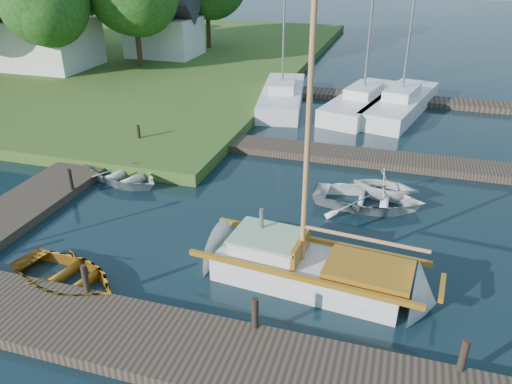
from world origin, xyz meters
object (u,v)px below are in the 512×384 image
(tender_a, at_px, (123,172))
(tender_c, at_px, (369,196))
(mooring_post_3, at_px, (463,355))
(mooring_post_1, at_px, (85,279))
(marina_boat_0, at_px, (282,95))
(marina_boat_2, at_px, (401,102))
(tender_d, at_px, (386,183))
(sailboat, at_px, (314,272))
(mooring_post_5, at_px, (139,134))
(marina_boat_1, at_px, (363,101))
(house_c, at_px, (164,27))
(mooring_post_2, at_px, (255,313))
(dinghy, at_px, (64,273))
(house_a, at_px, (44,30))
(mooring_post_4, at_px, (70,179))

(tender_a, height_order, tender_c, tender_c)
(mooring_post_3, xyz_separation_m, tender_c, (-2.61, 7.37, -0.30))
(mooring_post_1, xyz_separation_m, tender_a, (-2.95, 6.75, -0.33))
(marina_boat_0, distance_m, marina_boat_2, 6.54)
(mooring_post_3, bearing_deg, tender_d, 104.43)
(tender_c, height_order, marina_boat_0, marina_boat_0)
(sailboat, distance_m, tender_a, 9.39)
(mooring_post_3, xyz_separation_m, mooring_post_5, (-13.00, 10.00, 0.00))
(tender_c, height_order, marina_boat_1, marina_boat_1)
(mooring_post_5, height_order, house_c, house_c)
(mooring_post_2, relative_size, house_c, 0.15)
(tender_d, bearing_deg, mooring_post_3, -159.01)
(sailboat, height_order, marina_boat_2, marina_boat_2)
(dinghy, height_order, marina_boat_0, marina_boat_0)
(sailboat, distance_m, dinghy, 6.74)
(mooring_post_5, bearing_deg, mooring_post_3, -37.57)
(sailboat, distance_m, tender_d, 5.85)
(tender_a, height_order, marina_boat_0, marina_boat_0)
(marina_boat_2, bearing_deg, sailboat, -172.20)
(marina_boat_0, bearing_deg, dinghy, 165.63)
(mooring_post_3, distance_m, mooring_post_5, 16.40)
(mooring_post_2, height_order, dinghy, mooring_post_2)
(marina_boat_1, height_order, house_a, marina_boat_1)
(mooring_post_1, distance_m, marina_boat_1, 19.31)
(mooring_post_5, bearing_deg, mooring_post_1, -68.20)
(mooring_post_3, distance_m, tender_d, 8.40)
(mooring_post_3, height_order, house_a, house_a)
(mooring_post_1, relative_size, sailboat, 0.08)
(mooring_post_2, distance_m, mooring_post_3, 4.50)
(marina_boat_0, height_order, house_c, marina_boat_0)
(house_c, bearing_deg, tender_d, -46.50)
(tender_a, relative_size, tender_c, 0.95)
(mooring_post_2, bearing_deg, mooring_post_3, 0.00)
(mooring_post_2, distance_m, marina_boat_0, 18.91)
(dinghy, xyz_separation_m, house_c, (-9.99, 26.57, 2.23))
(mooring_post_4, distance_m, house_c, 23.16)
(marina_boat_1, height_order, marina_boat_2, marina_boat_2)
(mooring_post_5, distance_m, tender_d, 11.07)
(mooring_post_3, bearing_deg, mooring_post_2, 180.00)
(marina_boat_1, xyz_separation_m, house_c, (-15.99, 8.34, 2.02))
(mooring_post_4, distance_m, marina_boat_1, 16.35)
(marina_boat_2, bearing_deg, house_c, 79.02)
(mooring_post_1, distance_m, tender_a, 7.38)
(tender_c, distance_m, marina_boat_1, 11.38)
(mooring_post_5, bearing_deg, marina_boat_2, 39.03)
(mooring_post_2, relative_size, sailboat, 0.08)
(tender_d, xyz_separation_m, marina_boat_0, (-6.45, 10.34, -0.05))
(mooring_post_1, height_order, house_a, house_a)
(tender_a, xyz_separation_m, marina_boat_0, (3.41, 11.72, 0.19))
(house_a, relative_size, house_c, 1.19)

